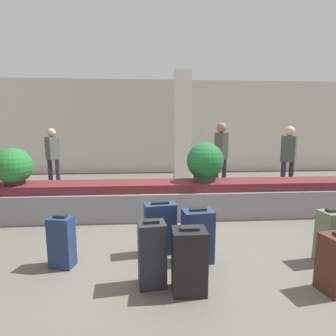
{
  "coord_description": "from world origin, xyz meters",
  "views": [
    {
      "loc": [
        -0.33,
        -3.25,
        1.6
      ],
      "look_at": [
        0.0,
        1.36,
        0.88
      ],
      "focal_mm": 28.0,
      "sensor_mm": 36.0,
      "label": 1
    }
  ],
  "objects_px": {
    "potted_plant_0": "(205,162)",
    "traveler_0": "(221,151)",
    "suitcase_1": "(198,236)",
    "traveler_2": "(288,154)",
    "suitcase_2": "(160,228)",
    "traveler_1": "(53,153)",
    "suitcase_4": "(330,237)",
    "suitcase_5": "(62,242)",
    "potted_plant_1": "(14,167)",
    "pillar": "(182,127)",
    "suitcase_0": "(189,261)",
    "suitcase_6": "(152,254)"
  },
  "relations": [
    {
      "from": "pillar",
      "to": "suitcase_6",
      "type": "height_order",
      "value": "pillar"
    },
    {
      "from": "potted_plant_1",
      "to": "suitcase_0",
      "type": "bearing_deg",
      "value": -39.71
    },
    {
      "from": "suitcase_4",
      "to": "traveler_2",
      "type": "xyz_separation_m",
      "value": [
        1.18,
        3.2,
        0.65
      ]
    },
    {
      "from": "pillar",
      "to": "suitcase_2",
      "type": "height_order",
      "value": "pillar"
    },
    {
      "from": "potted_plant_0",
      "to": "potted_plant_1",
      "type": "relative_size",
      "value": 1.12
    },
    {
      "from": "suitcase_1",
      "to": "traveler_1",
      "type": "relative_size",
      "value": 0.42
    },
    {
      "from": "suitcase_1",
      "to": "pillar",
      "type": "bearing_deg",
      "value": 77.36
    },
    {
      "from": "traveler_0",
      "to": "traveler_1",
      "type": "distance_m",
      "value": 4.37
    },
    {
      "from": "potted_plant_0",
      "to": "traveler_0",
      "type": "xyz_separation_m",
      "value": [
        0.76,
        1.7,
        0.05
      ]
    },
    {
      "from": "potted_plant_0",
      "to": "potted_plant_1",
      "type": "height_order",
      "value": "potted_plant_0"
    },
    {
      "from": "suitcase_4",
      "to": "potted_plant_0",
      "type": "bearing_deg",
      "value": 114.8
    },
    {
      "from": "potted_plant_1",
      "to": "traveler_1",
      "type": "xyz_separation_m",
      "value": [
        -0.25,
        2.53,
        -0.01
      ]
    },
    {
      "from": "pillar",
      "to": "suitcase_5",
      "type": "height_order",
      "value": "pillar"
    },
    {
      "from": "suitcase_1",
      "to": "suitcase_2",
      "type": "xyz_separation_m",
      "value": [
        -0.44,
        0.24,
        0.01
      ]
    },
    {
      "from": "suitcase_0",
      "to": "traveler_0",
      "type": "relative_size",
      "value": 0.39
    },
    {
      "from": "pillar",
      "to": "potted_plant_1",
      "type": "xyz_separation_m",
      "value": [
        -3.29,
        -3.27,
        -0.67
      ]
    },
    {
      "from": "suitcase_2",
      "to": "traveler_0",
      "type": "xyz_separation_m",
      "value": [
        1.63,
        3.15,
        0.69
      ]
    },
    {
      "from": "suitcase_5",
      "to": "traveler_2",
      "type": "height_order",
      "value": "traveler_2"
    },
    {
      "from": "suitcase_5",
      "to": "traveler_0",
      "type": "relative_size",
      "value": 0.36
    },
    {
      "from": "traveler_0",
      "to": "traveler_2",
      "type": "height_order",
      "value": "traveler_0"
    },
    {
      "from": "suitcase_0",
      "to": "traveler_1",
      "type": "height_order",
      "value": "traveler_1"
    },
    {
      "from": "suitcase_6",
      "to": "traveler_1",
      "type": "height_order",
      "value": "traveler_1"
    },
    {
      "from": "suitcase_2",
      "to": "suitcase_4",
      "type": "bearing_deg",
      "value": -19.87
    },
    {
      "from": "suitcase_2",
      "to": "traveler_1",
      "type": "xyz_separation_m",
      "value": [
        -2.67,
        3.93,
        0.6
      ]
    },
    {
      "from": "suitcase_1",
      "to": "suitcase_0",
      "type": "bearing_deg",
      "value": -115.97
    },
    {
      "from": "suitcase_5",
      "to": "potted_plant_1",
      "type": "xyz_separation_m",
      "value": [
        -1.28,
        1.64,
        0.63
      ]
    },
    {
      "from": "potted_plant_0",
      "to": "traveler_0",
      "type": "distance_m",
      "value": 1.86
    },
    {
      "from": "potted_plant_0",
      "to": "suitcase_0",
      "type": "bearing_deg",
      "value": -105.47
    },
    {
      "from": "suitcase_1",
      "to": "potted_plant_1",
      "type": "xyz_separation_m",
      "value": [
        -2.86,
        1.64,
        0.61
      ]
    },
    {
      "from": "traveler_1",
      "to": "traveler_2",
      "type": "bearing_deg",
      "value": 107.91
    },
    {
      "from": "traveler_2",
      "to": "suitcase_1",
      "type": "bearing_deg",
      "value": 90.43
    },
    {
      "from": "pillar",
      "to": "suitcase_0",
      "type": "xyz_separation_m",
      "value": [
        -0.62,
        -5.48,
        -1.28
      ]
    },
    {
      "from": "suitcase_5",
      "to": "traveler_0",
      "type": "distance_m",
      "value": 4.45
    },
    {
      "from": "suitcase_5",
      "to": "potted_plant_1",
      "type": "height_order",
      "value": "potted_plant_1"
    },
    {
      "from": "suitcase_0",
      "to": "suitcase_2",
      "type": "relative_size",
      "value": 0.98
    },
    {
      "from": "suitcase_0",
      "to": "suitcase_2",
      "type": "xyz_separation_m",
      "value": [
        -0.24,
        0.82,
        0.01
      ]
    },
    {
      "from": "suitcase_0",
      "to": "suitcase_1",
      "type": "xyz_separation_m",
      "value": [
        0.19,
        0.58,
        -0.0
      ]
    },
    {
      "from": "suitcase_0",
      "to": "potted_plant_1",
      "type": "height_order",
      "value": "potted_plant_1"
    },
    {
      "from": "pillar",
      "to": "traveler_2",
      "type": "xyz_separation_m",
      "value": [
        2.32,
        -1.83,
        -0.64
      ]
    },
    {
      "from": "suitcase_0",
      "to": "potted_plant_0",
      "type": "xyz_separation_m",
      "value": [
        0.63,
        2.28,
        0.65
      ]
    },
    {
      "from": "pillar",
      "to": "suitcase_1",
      "type": "height_order",
      "value": "pillar"
    },
    {
      "from": "traveler_0",
      "to": "suitcase_4",
      "type": "bearing_deg",
      "value": 163.36
    },
    {
      "from": "potted_plant_1",
      "to": "traveler_1",
      "type": "height_order",
      "value": "traveler_1"
    },
    {
      "from": "suitcase_1",
      "to": "traveler_2",
      "type": "xyz_separation_m",
      "value": [
        2.75,
        3.07,
        0.64
      ]
    },
    {
      "from": "suitcase_5",
      "to": "suitcase_2",
      "type": "bearing_deg",
      "value": 25.96
    },
    {
      "from": "suitcase_1",
      "to": "traveler_2",
      "type": "distance_m",
      "value": 4.17
    },
    {
      "from": "pillar",
      "to": "traveler_1",
      "type": "height_order",
      "value": "pillar"
    },
    {
      "from": "suitcase_0",
      "to": "traveler_2",
      "type": "distance_m",
      "value": 4.73
    },
    {
      "from": "traveler_1",
      "to": "traveler_2",
      "type": "relative_size",
      "value": 0.97
    },
    {
      "from": "pillar",
      "to": "potted_plant_0",
      "type": "xyz_separation_m",
      "value": [
        0.01,
        -3.21,
        -0.63
      ]
    }
  ]
}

